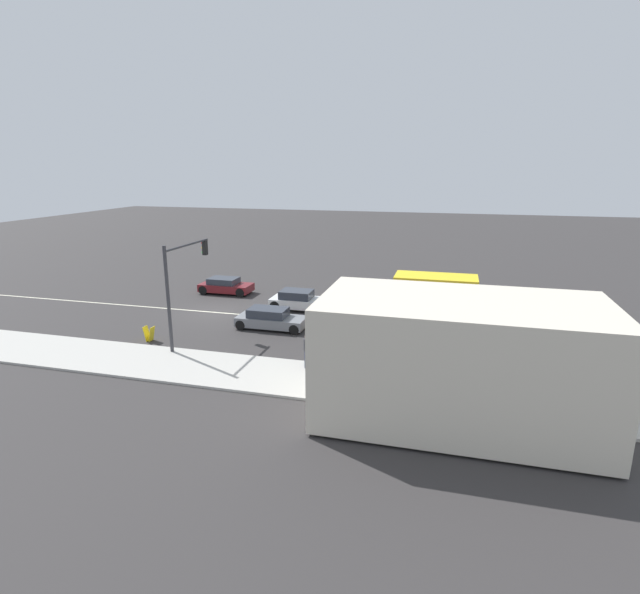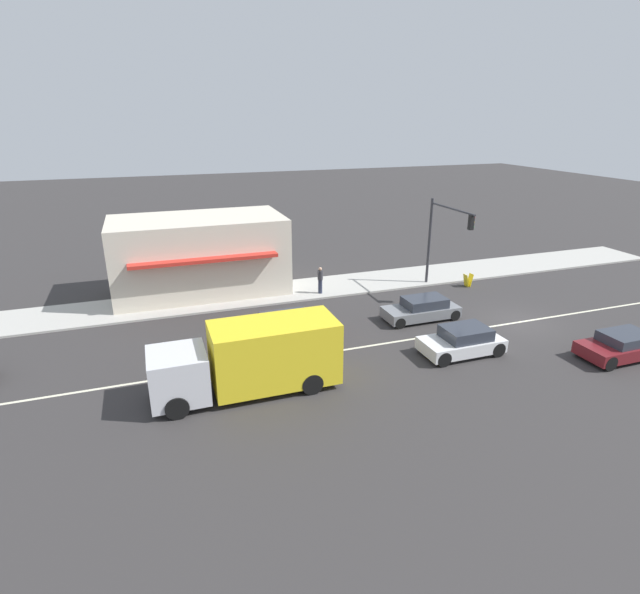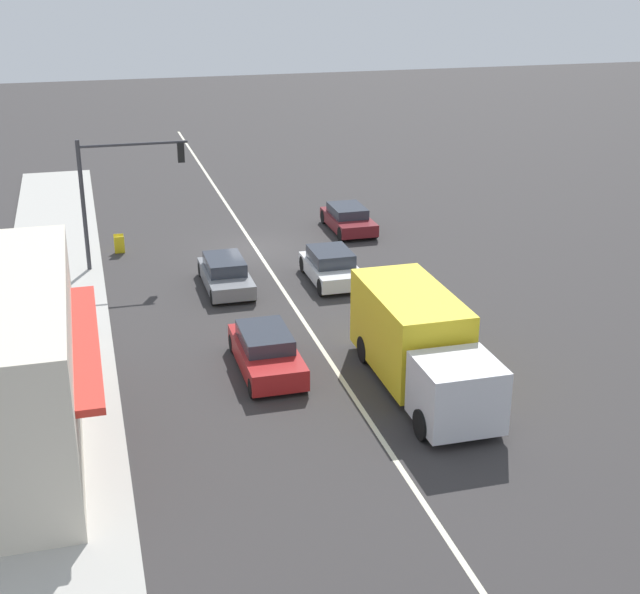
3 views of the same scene
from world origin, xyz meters
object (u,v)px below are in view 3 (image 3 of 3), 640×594
at_px(van_white, 332,267).
at_px(hatchback_red, 266,352).
at_px(traffic_signal_main, 116,181).
at_px(pedestrian, 86,314).
at_px(sedan_maroon, 348,219).
at_px(suv_grey, 226,274).
at_px(delivery_truck, 419,343).
at_px(warning_aframe_sign, 119,244).

bearing_deg(van_white, hatchback_red, 59.95).
xyz_separation_m(traffic_signal_main, pedestrian, (1.69, 7.48, -2.89)).
xyz_separation_m(sedan_maroon, hatchback_red, (7.20, 14.40, 0.05)).
xyz_separation_m(pedestrian, suv_grey, (-5.62, -3.98, -0.42)).
bearing_deg(traffic_signal_main, suv_grey, 138.21).
height_order(delivery_truck, suv_grey, delivery_truck).
height_order(delivery_truck, van_white, delivery_truck).
relative_size(pedestrian, hatchback_red, 0.39).
distance_m(pedestrian, suv_grey, 6.89).
bearing_deg(pedestrian, van_white, -160.31).
relative_size(traffic_signal_main, pedestrian, 3.32).
bearing_deg(suv_grey, warning_aframe_sign, -55.77).
height_order(delivery_truck, hatchback_red, delivery_truck).
relative_size(warning_aframe_sign, delivery_truck, 0.11).
xyz_separation_m(delivery_truck, hatchback_red, (4.40, -2.39, -0.82)).
height_order(suv_grey, hatchback_red, hatchback_red).
bearing_deg(traffic_signal_main, warning_aframe_sign, -89.69).
distance_m(traffic_signal_main, hatchback_red, 12.58).
bearing_deg(hatchback_red, suv_grey, -90.00).
bearing_deg(suv_grey, hatchback_red, 90.00).
relative_size(warning_aframe_sign, sedan_maroon, 0.21).
bearing_deg(delivery_truck, van_white, -90.00).
relative_size(delivery_truck, suv_grey, 1.79).
distance_m(pedestrian, warning_aframe_sign, 9.92).
relative_size(warning_aframe_sign, suv_grey, 0.20).
relative_size(suv_grey, sedan_maroon, 1.05).
height_order(pedestrian, warning_aframe_sign, pedestrian).
height_order(pedestrian, sedan_maroon, pedestrian).
bearing_deg(delivery_truck, warning_aframe_sign, -62.73).
height_order(traffic_signal_main, sedan_maroon, traffic_signal_main).
relative_size(traffic_signal_main, hatchback_red, 1.30).
height_order(warning_aframe_sign, hatchback_red, hatchback_red).
bearing_deg(pedestrian, delivery_truck, 147.36).
bearing_deg(sedan_maroon, suv_grey, 41.65).
distance_m(warning_aframe_sign, suv_grey, 7.00).
distance_m(warning_aframe_sign, delivery_truck, 18.23).
distance_m(pedestrian, delivery_truck, 11.90).
xyz_separation_m(warning_aframe_sign, suv_grey, (-3.94, 5.79, 0.17)).
bearing_deg(suv_grey, pedestrian, 35.30).
xyz_separation_m(traffic_signal_main, sedan_maroon, (-11.12, -2.90, -3.30)).
xyz_separation_m(delivery_truck, sedan_maroon, (-2.80, -16.80, -0.87)).
bearing_deg(suv_grey, delivery_truck, 112.95).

